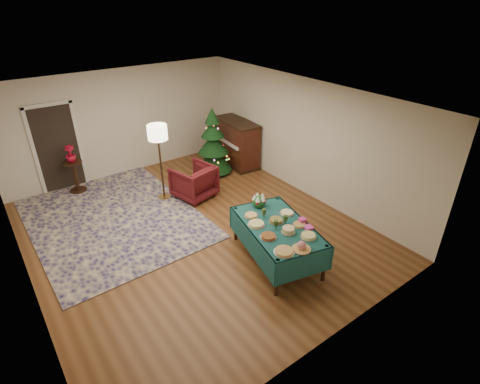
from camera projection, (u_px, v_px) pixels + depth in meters
room_shell at (189, 171)px, 7.05m from camera, size 7.00×7.00×7.00m
doorway at (57, 147)px, 8.81m from camera, size 1.08×0.04×2.16m
rug at (114, 218)px, 8.08m from camera, size 3.27×4.25×0.02m
buffet_table at (277, 232)px, 6.63m from camera, size 1.47×2.04×0.72m
platter_0 at (284, 251)px, 5.88m from camera, size 0.33×0.33×0.05m
platter_1 at (302, 246)px, 5.92m from camera, size 0.31×0.31×0.16m
platter_2 at (308, 236)px, 6.23m from camera, size 0.27×0.27×0.06m
platter_3 at (268, 236)px, 6.23m from camera, size 0.28×0.28×0.05m
platter_4 at (288, 230)px, 6.34m from camera, size 0.24×0.24×0.10m
platter_5 at (299, 225)px, 6.54m from camera, size 0.25×0.25×0.04m
platter_6 at (256, 224)px, 6.55m from camera, size 0.31×0.31×0.05m
platter_7 at (276, 221)px, 6.64m from camera, size 0.26×0.26×0.07m
platter_8 at (287, 213)px, 6.89m from camera, size 0.27×0.27×0.04m
platter_9 at (251, 215)px, 6.81m from camera, size 0.26×0.26×0.04m
goblet_0 at (264, 213)px, 6.76m from camera, size 0.08×0.08×0.17m
goblet_1 at (286, 220)px, 6.56m from camera, size 0.08×0.08×0.17m
goblet_2 at (276, 225)px, 6.42m from camera, size 0.08×0.08×0.17m
napkin_stack at (308, 227)px, 6.47m from camera, size 0.17×0.17×0.04m
gift_box at (302, 221)px, 6.60m from camera, size 0.14×0.14×0.10m
centerpiece at (259, 201)px, 7.07m from camera, size 0.26×0.26×0.30m
armchair at (194, 180)px, 8.73m from camera, size 1.01×0.97×0.87m
floor_lamp at (158, 137)px, 8.17m from camera, size 0.43×0.43×1.79m
side_table at (76, 177)px, 8.99m from camera, size 0.44×0.44×0.78m
potted_plant at (71, 157)px, 8.75m from camera, size 0.23×0.41×0.23m
christmas_tree at (213, 144)px, 9.74m from camera, size 1.08×1.08×1.77m
piano at (237, 143)px, 10.32m from camera, size 0.80×1.50×1.25m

